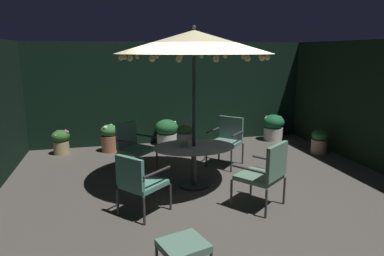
{
  "coord_description": "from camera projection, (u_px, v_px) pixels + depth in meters",
  "views": [
    {
      "loc": [
        -1.62,
        -5.42,
        2.37
      ],
      "look_at": [
        -0.2,
        0.36,
        1.03
      ],
      "focal_mm": 32.21,
      "sensor_mm": 36.0,
      "label": 1
    }
  ],
  "objects": [
    {
      "name": "potted_plant_back_center",
      "position": [
        61.0,
        141.0,
        8.04
      ],
      "size": [
        0.42,
        0.42,
        0.57
      ],
      "color": "tan",
      "rests_on": "ground_plane"
    },
    {
      "name": "potted_plant_right_near",
      "position": [
        167.0,
        131.0,
        8.88
      ],
      "size": [
        0.59,
        0.59,
        0.65
      ],
      "color": "beige",
      "rests_on": "ground_plane"
    },
    {
      "name": "potted_plant_left_far",
      "position": [
        273.0,
        127.0,
        9.28
      ],
      "size": [
        0.57,
        0.57,
        0.69
      ],
      "color": "beige",
      "rests_on": "ground_plane"
    },
    {
      "name": "potted_plant_right_far",
      "position": [
        319.0,
        141.0,
        8.1
      ],
      "size": [
        0.37,
        0.37,
        0.56
      ],
      "color": "tan",
      "rests_on": "ground_plane"
    },
    {
      "name": "hedge_backdrop_rear",
      "position": [
        171.0,
        93.0,
        9.04
      ],
      "size": [
        7.7,
        0.3,
        2.59
      ],
      "primitive_type": "cube",
      "color": "black",
      "rests_on": "ground_plane"
    },
    {
      "name": "patio_chair_east",
      "position": [
        133.0,
        144.0,
        6.76
      ],
      "size": [
        0.82,
        0.82,
        0.99
      ],
      "color": "#2C2D2D",
      "rests_on": "ground_plane"
    },
    {
      "name": "patio_dining_table",
      "position": [
        194.0,
        154.0,
        6.07
      ],
      "size": [
        1.46,
        1.11,
        0.74
      ],
      "color": "#303133",
      "rests_on": "ground_plane"
    },
    {
      "name": "ground_plane",
      "position": [
        208.0,
        190.0,
        6.04
      ],
      "size": [
        7.7,
        7.23,
        0.02
      ],
      "primitive_type": "cube",
      "color": "#47423D"
    },
    {
      "name": "ottoman_footrest",
      "position": [
        183.0,
        247.0,
        3.71
      ],
      "size": [
        0.59,
        0.56,
        0.36
      ],
      "color": "#2A2930",
      "rests_on": "ground_plane"
    },
    {
      "name": "patio_chair_northeast",
      "position": [
        227.0,
        138.0,
        7.24
      ],
      "size": [
        0.85,
        0.85,
        1.0
      ],
      "color": "#2F2D34",
      "rests_on": "ground_plane"
    },
    {
      "name": "patio_chair_north",
      "position": [
        266.0,
        171.0,
        5.21
      ],
      "size": [
        0.88,
        0.88,
        1.04
      ],
      "color": "#2F2E31",
      "rests_on": "ground_plane"
    },
    {
      "name": "potted_plant_back_right",
      "position": [
        110.0,
        137.0,
        8.24
      ],
      "size": [
        0.42,
        0.42,
        0.66
      ],
      "color": "#AA6647",
      "rests_on": "ground_plane"
    },
    {
      "name": "patio_chair_southeast",
      "position": [
        139.0,
        180.0,
        4.97
      ],
      "size": [
        0.82,
        0.81,
        0.94
      ],
      "color": "#2F2B2E",
      "rests_on": "ground_plane"
    },
    {
      "name": "patio_umbrella",
      "position": [
        194.0,
        42.0,
        5.65
      ],
      "size": [
        2.63,
        2.63,
        2.78
      ],
      "color": "#283133",
      "rests_on": "ground_plane"
    },
    {
      "name": "centerpiece_planter",
      "position": [
        185.0,
        133.0,
        5.99
      ],
      "size": [
        0.26,
        0.26,
        0.4
      ],
      "color": "beige",
      "rests_on": "patio_dining_table"
    }
  ]
}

